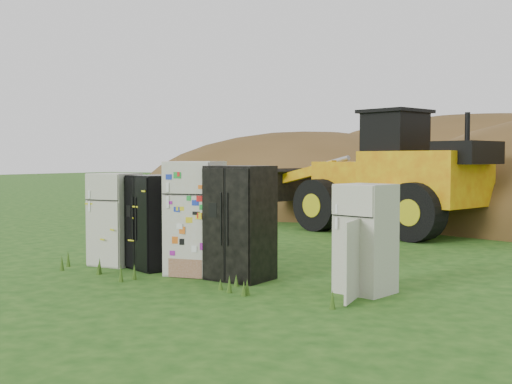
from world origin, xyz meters
TOP-DOWN VIEW (x-y plane):
  - ground at (0.00, 0.00)m, footprint 120.00×120.00m
  - fridge_leftmost at (-2.37, -0.01)m, footprint 0.80×0.77m
  - fridge_black_side at (-1.50, 0.03)m, footprint 1.04×0.93m
  - fridge_sticker at (-0.56, -0.01)m, footprint 1.00×0.95m
  - fridge_dark_mid at (0.34, -0.02)m, footprint 0.98×0.82m
  - fridge_open_door at (2.44, 0.04)m, footprint 0.84×0.80m
  - wheel_loader at (-0.42, 7.61)m, footprint 7.07×4.44m
  - dirt_mound_left at (-5.49, 13.73)m, footprint 14.70×11.02m
  - dirt_mound_back at (0.29, 17.47)m, footprint 18.12×12.08m

SIDE VIEW (x-z plane):
  - ground at x=0.00m, z-range 0.00..0.00m
  - dirt_mound_left at x=-5.49m, z-range -2.99..2.99m
  - dirt_mound_back at x=0.29m, z-range -3.69..3.69m
  - fridge_open_door at x=2.44m, z-range 0.00..1.57m
  - fridge_black_side at x=-1.50m, z-range 0.00..1.65m
  - fridge_leftmost at x=-2.37m, z-range 0.00..1.67m
  - fridge_dark_mid at x=0.34m, z-range 0.00..1.82m
  - fridge_sticker at x=-0.56m, z-range 0.00..1.89m
  - wheel_loader at x=-0.42m, z-range 0.00..3.18m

